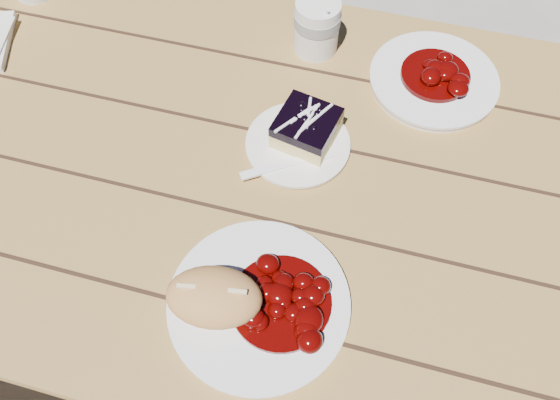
% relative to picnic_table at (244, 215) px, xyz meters
% --- Properties ---
extents(ground, '(60.00, 60.00, 0.00)m').
position_rel_picnic_table_xyz_m(ground, '(0.00, 0.00, -0.59)').
color(ground, gray).
rests_on(ground, ground).
extents(picnic_table, '(2.00, 1.55, 0.75)m').
position_rel_picnic_table_xyz_m(picnic_table, '(0.00, 0.00, 0.00)').
color(picnic_table, olive).
rests_on(picnic_table, ground).
extents(main_plate, '(0.25, 0.25, 0.02)m').
position_rel_picnic_table_xyz_m(main_plate, '(0.10, -0.22, 0.17)').
color(main_plate, white).
rests_on(main_plate, picnic_table).
extents(goulash_stew, '(0.14, 0.14, 0.04)m').
position_rel_picnic_table_xyz_m(goulash_stew, '(0.13, -0.21, 0.20)').
color(goulash_stew, '#4E0402').
rests_on(goulash_stew, main_plate).
extents(bread_roll, '(0.14, 0.11, 0.07)m').
position_rel_picnic_table_xyz_m(bread_roll, '(0.04, -0.24, 0.21)').
color(bread_roll, tan).
rests_on(bread_roll, main_plate).
extents(dessert_plate, '(0.17, 0.17, 0.01)m').
position_rel_picnic_table_xyz_m(dessert_plate, '(0.08, 0.07, 0.17)').
color(dessert_plate, white).
rests_on(dessert_plate, picnic_table).
extents(blueberry_cake, '(0.11, 0.11, 0.05)m').
position_rel_picnic_table_xyz_m(blueberry_cake, '(0.09, 0.08, 0.20)').
color(blueberry_cake, '#F9E488').
rests_on(blueberry_cake, dessert_plate).
extents(fork_dessert, '(0.15, 0.11, 0.00)m').
position_rel_picnic_table_xyz_m(fork_dessert, '(0.06, 0.01, 0.17)').
color(fork_dessert, white).
rests_on(fork_dessert, dessert_plate).
extents(coffee_cup, '(0.08, 0.08, 0.10)m').
position_rel_picnic_table_xyz_m(coffee_cup, '(0.06, 0.30, 0.21)').
color(coffee_cup, white).
rests_on(coffee_cup, picnic_table).
extents(second_plate, '(0.22, 0.22, 0.02)m').
position_rel_picnic_table_xyz_m(second_plate, '(0.28, 0.27, 0.17)').
color(second_plate, white).
rests_on(second_plate, picnic_table).
extents(second_stew, '(0.12, 0.12, 0.04)m').
position_rel_picnic_table_xyz_m(second_stew, '(0.28, 0.27, 0.20)').
color(second_stew, '#4E0402').
rests_on(second_stew, second_plate).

